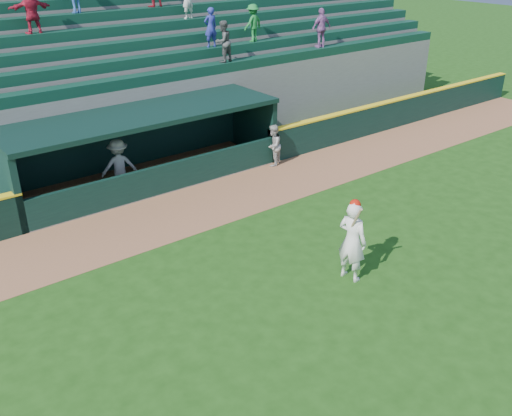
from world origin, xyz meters
name	(u,v)px	position (x,y,z in m)	size (l,w,h in m)	color
ground	(295,277)	(0.00, 0.00, 0.00)	(120.00, 120.00, 0.00)	#1B4411
warning_track	(191,209)	(0.00, 4.90, 0.01)	(40.00, 3.00, 0.01)	#915B3A
field_wall_right	(405,111)	(12.25, 6.55, 0.60)	(15.50, 0.30, 1.20)	black
wall_stripe_right	(406,97)	(12.25, 6.55, 1.23)	(15.50, 0.32, 0.06)	yellow
dugout_player_front	(273,145)	(4.40, 6.25, 0.77)	(0.75, 0.58, 1.54)	#ABAAA5
dugout_player_inside	(119,166)	(-1.09, 7.52, 0.90)	(1.16, 0.67, 1.80)	#ABABA5
dugout	(141,142)	(0.00, 8.00, 1.36)	(9.40, 2.80, 2.46)	slate
stands	(83,86)	(-0.01, 12.57, 2.40)	(34.50, 6.29, 7.16)	slate
batter_at_plate	(352,240)	(1.04, -0.86, 1.07)	(0.63, 0.88, 2.16)	white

